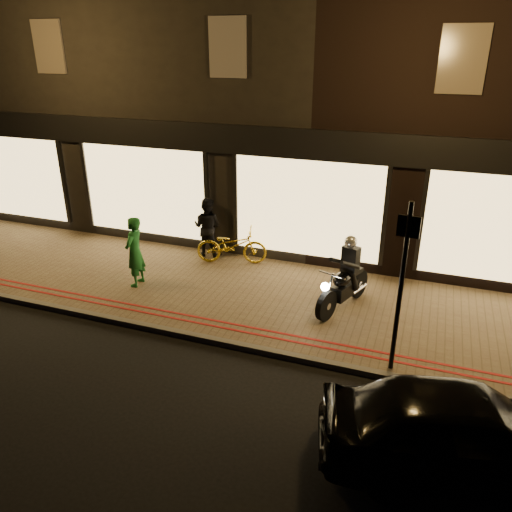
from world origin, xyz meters
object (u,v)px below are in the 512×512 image
at_px(motorcycle, 345,281).
at_px(person_green, 135,252).
at_px(bicycle_gold, 232,246).
at_px(sign_post, 402,281).
at_px(parked_car, 463,430).

distance_m(motorcycle, person_green, 4.74).
relative_size(motorcycle, person_green, 1.14).
xyz_separation_m(bicycle_gold, person_green, (-1.59, -1.91, 0.35)).
xyz_separation_m(motorcycle, sign_post, (1.19, -1.86, 1.06)).
xyz_separation_m(person_green, parked_car, (6.96, -3.14, -0.30)).
xyz_separation_m(motorcycle, bicycle_gold, (-3.11, 1.35, -0.15)).
bearing_deg(bicycle_gold, person_green, 124.15).
height_order(bicycle_gold, person_green, person_green).
bearing_deg(sign_post, person_green, 167.57).
bearing_deg(parked_car, motorcycle, 17.49).
bearing_deg(parked_car, sign_post, 16.25).
bearing_deg(parked_car, bicycle_gold, 32.85).
bearing_deg(motorcycle, bicycle_gold, 176.38).
bearing_deg(motorcycle, sign_post, -37.59).
xyz_separation_m(sign_post, bicycle_gold, (-4.30, 3.20, -1.21)).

